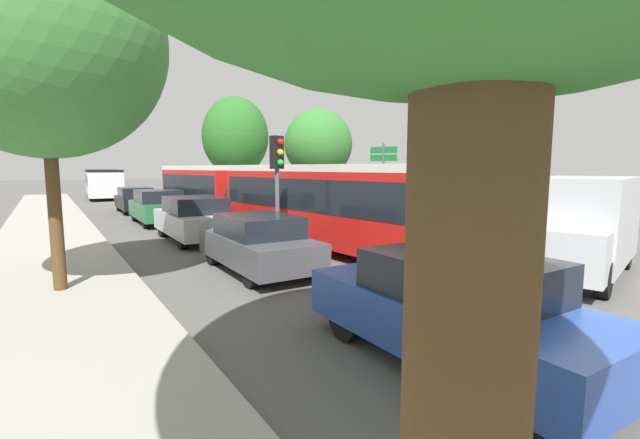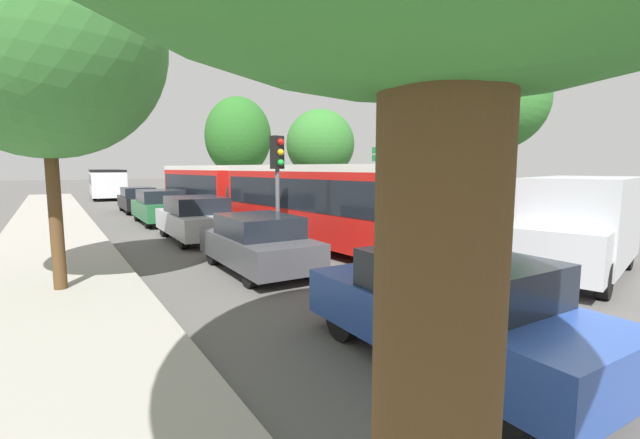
{
  "view_description": "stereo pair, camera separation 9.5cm",
  "coord_description": "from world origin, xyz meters",
  "px_view_note": "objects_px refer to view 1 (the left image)",
  "views": [
    {
      "loc": [
        -5.74,
        -2.73,
        2.54
      ],
      "look_at": [
        0.2,
        6.51,
        1.2
      ],
      "focal_mm": 24.0,
      "sensor_mm": 36.0,
      "label": 1
    },
    {
      "loc": [
        -5.66,
        -2.78,
        2.54
      ],
      "look_at": [
        0.2,
        6.51,
        1.2
      ],
      "focal_mm": 24.0,
      "sensor_mm": 36.0,
      "label": 2
    }
  ],
  "objects_px": {
    "city_bus_rear": "(103,181)",
    "queued_car_silver": "(195,218)",
    "tree_right_far": "(235,136)",
    "no_entry_sign": "(459,188)",
    "tree_left_mid": "(42,39)",
    "queued_car_green": "(158,207)",
    "tree_right_mid": "(317,146)",
    "tree_right_near": "(492,104)",
    "traffic_light": "(277,169)",
    "queued_car_graphite": "(258,243)",
    "queued_car_blue": "(454,308)",
    "articulated_bus": "(272,194)",
    "white_van": "(578,223)",
    "direction_sign_post": "(383,167)",
    "queued_car_black": "(135,200)"
  },
  "relations": [
    {
      "from": "city_bus_rear",
      "to": "queued_car_silver",
      "type": "bearing_deg",
      "value": -176.37
    },
    {
      "from": "queued_car_silver",
      "to": "tree_right_far",
      "type": "bearing_deg",
      "value": -25.16
    },
    {
      "from": "no_entry_sign",
      "to": "tree_left_mid",
      "type": "xyz_separation_m",
      "value": [
        -11.14,
        0.5,
        3.03
      ]
    },
    {
      "from": "queued_car_green",
      "to": "tree_right_mid",
      "type": "height_order",
      "value": "tree_right_mid"
    },
    {
      "from": "no_entry_sign",
      "to": "tree_right_near",
      "type": "xyz_separation_m",
      "value": [
        1.39,
        -0.1,
        2.77
      ]
    },
    {
      "from": "traffic_light",
      "to": "no_entry_sign",
      "type": "distance_m",
      "value": 6.05
    },
    {
      "from": "queued_car_graphite",
      "to": "no_entry_sign",
      "type": "relative_size",
      "value": 1.43
    },
    {
      "from": "queued_car_blue",
      "to": "no_entry_sign",
      "type": "xyz_separation_m",
      "value": [
        6.94,
        5.67,
        1.15
      ]
    },
    {
      "from": "no_entry_sign",
      "to": "tree_right_mid",
      "type": "distance_m",
      "value": 11.71
    },
    {
      "from": "tree_right_mid",
      "to": "tree_right_far",
      "type": "height_order",
      "value": "tree_right_far"
    },
    {
      "from": "queued_car_green",
      "to": "queued_car_blue",
      "type": "bearing_deg",
      "value": -178.89
    },
    {
      "from": "traffic_light",
      "to": "queued_car_graphite",
      "type": "bearing_deg",
      "value": -58.0
    },
    {
      "from": "queued_car_graphite",
      "to": "tree_right_far",
      "type": "distance_m",
      "value": 24.82
    },
    {
      "from": "articulated_bus",
      "to": "tree_right_mid",
      "type": "bearing_deg",
      "value": 130.63
    },
    {
      "from": "articulated_bus",
      "to": "city_bus_rear",
      "type": "bearing_deg",
      "value": -177.83
    },
    {
      "from": "queued_car_green",
      "to": "tree_right_far",
      "type": "height_order",
      "value": "tree_right_far"
    },
    {
      "from": "queued_car_blue",
      "to": "tree_right_mid",
      "type": "xyz_separation_m",
      "value": [
        8.74,
        17.08,
        3.02
      ]
    },
    {
      "from": "white_van",
      "to": "traffic_light",
      "type": "xyz_separation_m",
      "value": [
        -5.17,
        5.45,
        1.26
      ]
    },
    {
      "from": "no_entry_sign",
      "to": "tree_right_near",
      "type": "relative_size",
      "value": 0.44
    },
    {
      "from": "articulated_bus",
      "to": "queued_car_graphite",
      "type": "relative_size",
      "value": 4.43
    },
    {
      "from": "tree_left_mid",
      "to": "tree_right_far",
      "type": "distance_m",
      "value": 25.99
    },
    {
      "from": "queued_car_graphite",
      "to": "tree_right_mid",
      "type": "bearing_deg",
      "value": -37.44
    },
    {
      "from": "queued_car_graphite",
      "to": "direction_sign_post",
      "type": "bearing_deg",
      "value": -58.3
    },
    {
      "from": "queued_car_black",
      "to": "white_van",
      "type": "bearing_deg",
      "value": -162.35
    },
    {
      "from": "queued_car_green",
      "to": "white_van",
      "type": "xyz_separation_m",
      "value": [
        6.34,
        -15.05,
        0.47
      ]
    },
    {
      "from": "tree_left_mid",
      "to": "tree_right_mid",
      "type": "height_order",
      "value": "tree_left_mid"
    },
    {
      "from": "city_bus_rear",
      "to": "traffic_light",
      "type": "distance_m",
      "value": 30.08
    },
    {
      "from": "city_bus_rear",
      "to": "traffic_light",
      "type": "xyz_separation_m",
      "value": [
        1.28,
        -30.04,
        1.13
      ]
    },
    {
      "from": "white_van",
      "to": "no_entry_sign",
      "type": "height_order",
      "value": "no_entry_sign"
    },
    {
      "from": "traffic_light",
      "to": "tree_left_mid",
      "type": "bearing_deg",
      "value": -93.21
    },
    {
      "from": "queued_car_blue",
      "to": "white_van",
      "type": "bearing_deg",
      "value": -74.89
    },
    {
      "from": "queued_car_silver",
      "to": "queued_car_green",
      "type": "distance_m",
      "value": 5.42
    },
    {
      "from": "queued_car_graphite",
      "to": "white_van",
      "type": "relative_size",
      "value": 0.75
    },
    {
      "from": "no_entry_sign",
      "to": "queued_car_graphite",
      "type": "bearing_deg",
      "value": -92.14
    },
    {
      "from": "white_van",
      "to": "tree_right_far",
      "type": "relative_size",
      "value": 0.66
    },
    {
      "from": "queued_car_green",
      "to": "queued_car_black",
      "type": "bearing_deg",
      "value": 0.66
    },
    {
      "from": "queued_car_blue",
      "to": "white_van",
      "type": "xyz_separation_m",
      "value": [
        6.25,
        1.59,
        0.51
      ]
    },
    {
      "from": "tree_right_far",
      "to": "direction_sign_post",
      "type": "bearing_deg",
      "value": -90.84
    },
    {
      "from": "tree_right_mid",
      "to": "articulated_bus",
      "type": "bearing_deg",
      "value": -134.54
    },
    {
      "from": "white_van",
      "to": "tree_right_near",
      "type": "height_order",
      "value": "tree_right_near"
    },
    {
      "from": "queued_car_silver",
      "to": "tree_right_far",
      "type": "xyz_separation_m",
      "value": [
        8.57,
        17.59,
        4.19
      ]
    },
    {
      "from": "tree_right_mid",
      "to": "tree_left_mid",
      "type": "bearing_deg",
      "value": -139.87
    },
    {
      "from": "queued_car_black",
      "to": "tree_left_mid",
      "type": "height_order",
      "value": "tree_left_mid"
    },
    {
      "from": "city_bus_rear",
      "to": "tree_left_mid",
      "type": "xyz_separation_m",
      "value": [
        -4.01,
        -30.91,
        3.54
      ]
    },
    {
      "from": "white_van",
      "to": "tree_left_mid",
      "type": "relative_size",
      "value": 0.75
    },
    {
      "from": "traffic_light",
      "to": "tree_left_mid",
      "type": "relative_size",
      "value": 0.48
    },
    {
      "from": "traffic_light",
      "to": "tree_right_far",
      "type": "relative_size",
      "value": 0.42
    },
    {
      "from": "articulated_bus",
      "to": "tree_left_mid",
      "type": "distance_m",
      "value": 9.42
    },
    {
      "from": "queued_car_blue",
      "to": "queued_car_silver",
      "type": "xyz_separation_m",
      "value": [
        -0.03,
        11.22,
        0.05
      ]
    },
    {
      "from": "tree_right_near",
      "to": "tree_right_far",
      "type": "height_order",
      "value": "tree_right_far"
    }
  ]
}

